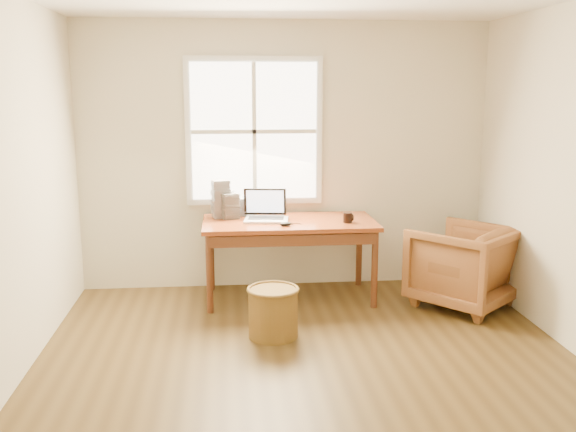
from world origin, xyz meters
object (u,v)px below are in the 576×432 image
(desk, at_px, (289,223))
(cd_stack_a, at_px, (226,203))
(wicker_stool, at_px, (273,313))
(laptop, at_px, (266,205))
(armchair, at_px, (463,266))
(coffee_mug, at_px, (348,218))

(desk, distance_m, cd_stack_a, 0.65)
(wicker_stool, relative_size, cd_stack_a, 1.55)
(wicker_stool, height_order, cd_stack_a, cd_stack_a)
(laptop, bearing_deg, desk, 7.52)
(armchair, relative_size, cd_stack_a, 3.24)
(laptop, xyz_separation_m, coffee_mug, (0.74, -0.14, -0.10))
(laptop, relative_size, coffee_mug, 4.51)
(desk, height_order, coffee_mug, coffee_mug)
(coffee_mug, distance_m, cd_stack_a, 1.18)
(desk, distance_m, laptop, 0.27)
(laptop, height_order, coffee_mug, laptop)
(desk, xyz_separation_m, armchair, (1.55, -0.37, -0.36))
(armchair, distance_m, laptop, 1.88)
(armchair, relative_size, laptop, 1.96)
(coffee_mug, xyz_separation_m, cd_stack_a, (-1.11, 0.40, 0.08))
(laptop, bearing_deg, cd_stack_a, 152.44)
(armchair, height_order, laptop, laptop)
(laptop, distance_m, coffee_mug, 0.76)
(armchair, xyz_separation_m, wicker_stool, (-1.77, -0.57, -0.18))
(armchair, bearing_deg, desk, -54.44)
(armchair, height_order, wicker_stool, armchair)
(wicker_stool, bearing_deg, laptop, 89.42)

